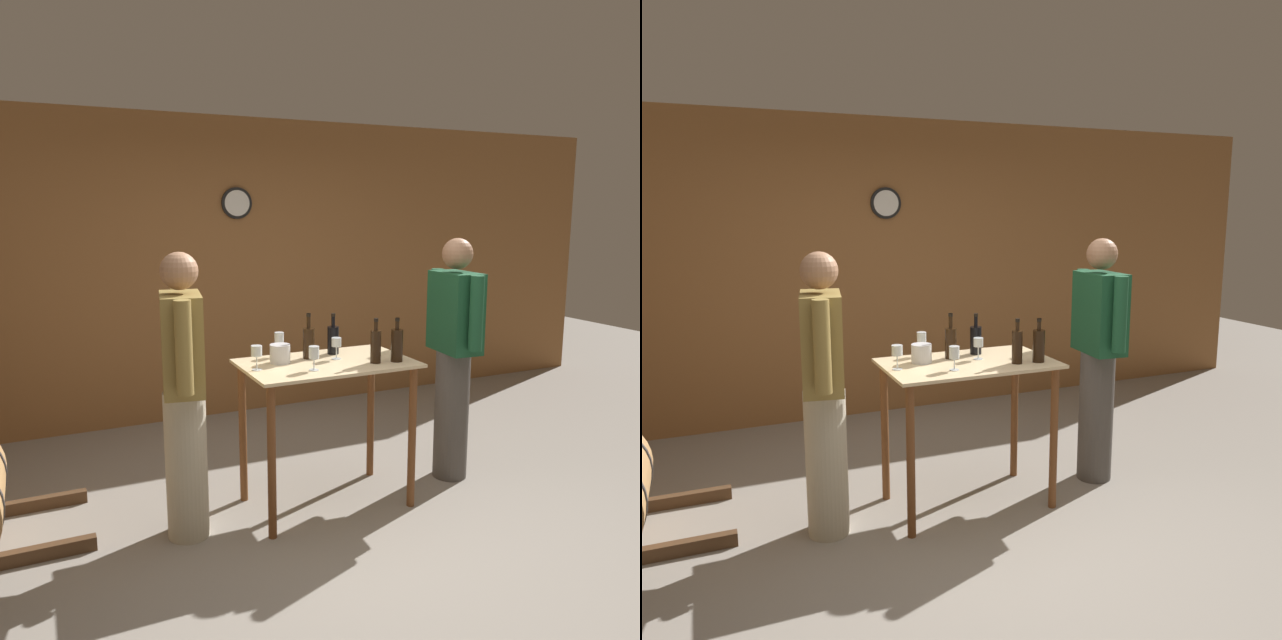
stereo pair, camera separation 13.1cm
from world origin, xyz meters
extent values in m
plane|color=gray|center=(0.00, 0.00, 0.00)|extent=(14.00, 14.00, 0.00)
cube|color=brown|center=(0.00, 2.56, 1.35)|extent=(8.40, 0.05, 2.70)
cylinder|color=black|center=(0.11, 2.52, 1.94)|extent=(0.28, 0.03, 0.28)
cylinder|color=white|center=(0.11, 2.50, 1.94)|extent=(0.23, 0.01, 0.23)
cube|color=beige|center=(0.03, 0.48, 0.94)|extent=(1.07, 0.65, 0.02)
cylinder|color=brown|center=(-0.44, 0.22, 0.46)|extent=(0.05, 0.05, 0.93)
cylinder|color=brown|center=(0.51, 0.22, 0.46)|extent=(0.05, 0.05, 0.93)
cylinder|color=brown|center=(-0.44, 0.75, 0.46)|extent=(0.05, 0.05, 0.93)
cylinder|color=brown|center=(0.51, 0.75, 0.46)|extent=(0.05, 0.05, 0.93)
cylinder|color=black|center=(-0.03, 0.61, 1.04)|extent=(0.07, 0.07, 0.20)
cylinder|color=black|center=(-0.03, 0.61, 1.19)|extent=(0.02, 0.02, 0.10)
cylinder|color=black|center=(-0.03, 0.61, 1.23)|extent=(0.03, 0.03, 0.02)
cylinder|color=black|center=(0.16, 0.67, 1.04)|extent=(0.08, 0.08, 0.18)
cylinder|color=black|center=(0.16, 0.67, 1.17)|extent=(0.02, 0.02, 0.09)
cylinder|color=black|center=(0.16, 0.67, 1.21)|extent=(0.03, 0.03, 0.02)
cylinder|color=black|center=(0.29, 0.33, 1.05)|extent=(0.07, 0.07, 0.21)
cylinder|color=black|center=(0.29, 0.33, 1.19)|extent=(0.02, 0.02, 0.08)
cylinder|color=black|center=(0.29, 0.33, 1.22)|extent=(0.03, 0.03, 0.02)
cylinder|color=black|center=(0.43, 0.31, 1.05)|extent=(0.08, 0.08, 0.20)
cylinder|color=black|center=(0.43, 0.31, 1.19)|extent=(0.02, 0.02, 0.07)
cylinder|color=black|center=(0.43, 0.31, 1.21)|extent=(0.03, 0.03, 0.02)
cylinder|color=silver|center=(-0.43, 0.47, 0.95)|extent=(0.06, 0.06, 0.00)
cylinder|color=silver|center=(-0.43, 0.47, 0.99)|extent=(0.01, 0.01, 0.08)
cylinder|color=silver|center=(-0.43, 0.47, 1.06)|extent=(0.07, 0.07, 0.06)
cylinder|color=silver|center=(-0.18, 0.76, 0.95)|extent=(0.06, 0.06, 0.00)
cylinder|color=silver|center=(-0.18, 0.76, 0.99)|extent=(0.01, 0.01, 0.09)
cylinder|color=silver|center=(-0.18, 0.76, 1.07)|extent=(0.06, 0.06, 0.07)
cylinder|color=silver|center=(-0.13, 0.33, 0.95)|extent=(0.06, 0.06, 0.00)
cylinder|color=silver|center=(-0.13, 0.33, 0.98)|extent=(0.01, 0.01, 0.07)
cylinder|color=silver|center=(-0.13, 0.33, 1.06)|extent=(0.06, 0.06, 0.07)
cylinder|color=silver|center=(0.12, 0.52, 0.95)|extent=(0.06, 0.06, 0.00)
cylinder|color=silver|center=(0.12, 0.52, 0.99)|extent=(0.01, 0.01, 0.08)
cylinder|color=silver|center=(0.12, 0.52, 1.06)|extent=(0.06, 0.06, 0.06)
cylinder|color=silver|center=(-0.25, 0.58, 1.01)|extent=(0.13, 0.13, 0.12)
cylinder|color=#B7AD93|center=(-0.88, 0.45, 0.44)|extent=(0.24, 0.24, 0.87)
cube|color=olive|center=(-0.88, 0.45, 1.15)|extent=(0.29, 0.43, 0.56)
sphere|color=#9E7051|center=(-0.88, 0.45, 1.56)|extent=(0.21, 0.21, 0.21)
cylinder|color=olive|center=(-0.92, 0.21, 1.18)|extent=(0.09, 0.09, 0.50)
cylinder|color=olive|center=(-0.84, 0.70, 1.18)|extent=(0.09, 0.09, 0.50)
cylinder|color=#4C4742|center=(1.02, 0.49, 0.46)|extent=(0.24, 0.24, 0.92)
cube|color=#194C2D|center=(1.02, 0.49, 1.19)|extent=(0.25, 0.42, 0.55)
sphere|color=#9E7051|center=(1.02, 0.49, 1.59)|extent=(0.21, 0.21, 0.21)
cylinder|color=#194C2D|center=(1.04, 0.74, 1.22)|extent=(0.09, 0.09, 0.50)
cylinder|color=#194C2D|center=(0.99, 0.24, 1.22)|extent=(0.09, 0.09, 0.50)
camera|label=1|loc=(-1.61, -2.95, 1.89)|focal=35.00mm
camera|label=2|loc=(-1.49, -3.00, 1.89)|focal=35.00mm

